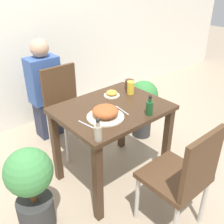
# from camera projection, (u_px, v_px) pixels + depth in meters

# --- Properties ---
(ground_plane) EXTENTS (16.00, 16.00, 0.00)m
(ground_plane) POSITION_uv_depth(u_px,v_px,m) (112.00, 175.00, 2.60)
(ground_plane) COLOR tan
(wall_back) EXTENTS (8.00, 0.05, 2.60)m
(wall_back) POSITION_uv_depth(u_px,v_px,m) (26.00, 19.00, 2.97)
(wall_back) COLOR silver
(wall_back) RESTS_ON ground_plane
(dining_table) EXTENTS (0.92, 0.72, 0.76)m
(dining_table) POSITION_uv_depth(u_px,v_px,m) (112.00, 120.00, 2.29)
(dining_table) COLOR #3D2819
(dining_table) RESTS_ON ground_plane
(chair_near) EXTENTS (0.42, 0.42, 0.92)m
(chair_near) POSITION_uv_depth(u_px,v_px,m) (184.00, 175.00, 1.83)
(chair_near) COLOR #4C331E
(chair_near) RESTS_ON ground_plane
(chair_far) EXTENTS (0.42, 0.42, 0.92)m
(chair_far) POSITION_uv_depth(u_px,v_px,m) (66.00, 104.00, 2.80)
(chair_far) COLOR #4C331E
(chair_far) RESTS_ON ground_plane
(food_plate) EXTENTS (0.30, 0.30, 0.10)m
(food_plate) POSITION_uv_depth(u_px,v_px,m) (105.00, 113.00, 2.05)
(food_plate) COLOR beige
(food_plate) RESTS_ON dining_table
(side_plate) EXTENTS (0.15, 0.15, 0.06)m
(side_plate) POSITION_uv_depth(u_px,v_px,m) (112.00, 94.00, 2.41)
(side_plate) COLOR beige
(side_plate) RESTS_ON dining_table
(drink_cup) EXTENTS (0.09, 0.09, 0.09)m
(drink_cup) POSITION_uv_depth(u_px,v_px,m) (129.00, 85.00, 2.54)
(drink_cup) COLOR #4C331E
(drink_cup) RESTS_ON dining_table
(juice_glass) EXTENTS (0.07, 0.07, 0.12)m
(juice_glass) POSITION_uv_depth(u_px,v_px,m) (131.00, 88.00, 2.44)
(juice_glass) COLOR gold
(juice_glass) RESTS_ON dining_table
(sauce_bottle) EXTENTS (0.06, 0.06, 0.17)m
(sauce_bottle) POSITION_uv_depth(u_px,v_px,m) (149.00, 107.00, 2.08)
(sauce_bottle) COLOR #194C23
(sauce_bottle) RESTS_ON dining_table
(condiment_bottle) EXTENTS (0.06, 0.06, 0.17)m
(condiment_bottle) POSITION_uv_depth(u_px,v_px,m) (98.00, 132.00, 1.76)
(condiment_bottle) COLOR gray
(condiment_bottle) RESTS_ON dining_table
(fork_utensil) EXTENTS (0.04, 0.18, 0.00)m
(fork_utensil) POSITION_uv_depth(u_px,v_px,m) (87.00, 125.00, 1.96)
(fork_utensil) COLOR silver
(fork_utensil) RESTS_ON dining_table
(spoon_utensil) EXTENTS (0.03, 0.18, 0.00)m
(spoon_utensil) POSITION_uv_depth(u_px,v_px,m) (122.00, 110.00, 2.17)
(spoon_utensil) COLOR silver
(spoon_utensil) RESTS_ON dining_table
(potted_plant_left) EXTENTS (0.35, 0.35, 0.73)m
(potted_plant_left) POSITION_uv_depth(u_px,v_px,m) (31.00, 187.00, 1.89)
(potted_plant_left) COLOR #333333
(potted_plant_left) RESTS_ON ground_plane
(potted_plant_right) EXTENTS (0.33, 0.33, 0.70)m
(potted_plant_right) POSITION_uv_depth(u_px,v_px,m) (143.00, 103.00, 3.04)
(potted_plant_right) COLOR #333333
(potted_plant_right) RESTS_ON ground_plane
(person_figure) EXTENTS (0.34, 0.22, 1.17)m
(person_figure) POSITION_uv_depth(u_px,v_px,m) (45.00, 91.00, 2.99)
(person_figure) COLOR #2D3347
(person_figure) RESTS_ON ground_plane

